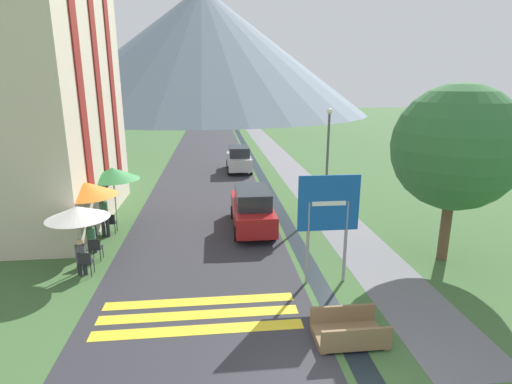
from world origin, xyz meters
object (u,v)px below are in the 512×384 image
at_px(cafe_chair_near_right, 95,247).
at_px(cafe_chair_nearest, 86,261).
at_px(person_seated_near, 91,236).
at_px(cafe_chair_far_right, 111,222).
at_px(person_seated_far, 81,255).
at_px(person_standing_terrace, 104,214).
at_px(footbridge, 349,332).
at_px(road_sign, 328,213).
at_px(tree_by_path, 456,148).
at_px(cafe_umbrella_rear_green, 113,174).
at_px(parked_car_far, 239,159).
at_px(cafe_umbrella_middle_orange, 86,189).
at_px(hotel_building, 35,67).
at_px(cafe_chair_middle, 92,233).
at_px(streetlamp, 328,150).
at_px(cafe_umbrella_front_white, 77,213).
at_px(parked_car_near, 252,208).

bearing_deg(cafe_chair_near_right, cafe_chair_nearest, -84.19).
xyz_separation_m(cafe_chair_nearest, person_seated_near, (-0.35, 1.92, 0.15)).
height_order(cafe_chair_far_right, person_seated_far, person_seated_far).
xyz_separation_m(cafe_chair_near_right, person_seated_near, (-0.33, 0.73, 0.15)).
distance_m(person_seated_near, person_standing_terrace, 1.66).
height_order(footbridge, cafe_chair_nearest, cafe_chair_nearest).
bearing_deg(road_sign, tree_by_path, 14.98).
relative_size(cafe_umbrella_rear_green, tree_by_path, 0.41).
distance_m(parked_car_far, cafe_umbrella_middle_orange, 14.80).
bearing_deg(person_seated_far, hotel_building, 116.83).
bearing_deg(parked_car_far, cafe_umbrella_rear_green, -121.07).
bearing_deg(cafe_chair_far_right, person_seated_far, -78.65).
distance_m(cafe_chair_middle, cafe_umbrella_rear_green, 3.32).
relative_size(parked_car_far, cafe_chair_near_right, 4.67).
bearing_deg(streetlamp, person_seated_near, -156.03).
height_order(cafe_umbrella_front_white, streetlamp, streetlamp).
bearing_deg(parked_car_far, parked_car_near, -90.94).
bearing_deg(cafe_chair_near_right, person_standing_terrace, 100.87).
xyz_separation_m(person_standing_terrace, tree_by_path, (12.62, -3.52, 3.04)).
relative_size(parked_car_near, tree_by_path, 0.72).
height_order(cafe_umbrella_rear_green, tree_by_path, tree_by_path).
distance_m(parked_car_near, person_standing_terrace, 6.12).
bearing_deg(cafe_chair_far_right, parked_car_far, 74.36).
distance_m(parked_car_far, person_seated_near, 15.32).
xyz_separation_m(cafe_chair_near_right, person_seated_far, (-0.15, -1.09, 0.18)).
relative_size(cafe_chair_far_right, person_seated_far, 0.68).
bearing_deg(person_standing_terrace, cafe_umbrella_middle_orange, -110.30).
bearing_deg(cafe_chair_middle, cafe_umbrella_middle_orange, 121.30).
xyz_separation_m(parked_car_near, cafe_chair_nearest, (-5.85, -3.90, -0.40)).
height_order(road_sign, cafe_chair_nearest, road_sign).
bearing_deg(person_seated_far, streetlamp, 32.41).
xyz_separation_m(cafe_chair_far_right, person_seated_near, (-0.22, -2.02, 0.15)).
relative_size(road_sign, cafe_chair_nearest, 4.11).
bearing_deg(person_seated_near, parked_car_far, 65.32).
xyz_separation_m(footbridge, parked_car_far, (-1.40, 20.08, 0.68)).
height_order(hotel_building, person_seated_far, hotel_building).
bearing_deg(cafe_umbrella_front_white, footbridge, -31.54).
bearing_deg(cafe_umbrella_middle_orange, cafe_chair_middle, -45.50).
relative_size(cafe_chair_middle, streetlamp, 0.17).
relative_size(cafe_chair_near_right, person_seated_far, 0.68).
bearing_deg(cafe_umbrella_middle_orange, footbridge, -40.76).
distance_m(hotel_building, cafe_chair_nearest, 9.24).
height_order(road_sign, cafe_umbrella_front_white, road_sign).
height_order(cafe_chair_near_right, cafe_chair_middle, same).
height_order(footbridge, person_standing_terrace, person_standing_terrace).
bearing_deg(footbridge, parked_car_far, 94.00).
bearing_deg(streetlamp, footbridge, -102.58).
xyz_separation_m(parked_car_near, cafe_umbrella_front_white, (-6.09, -3.42, 1.14)).
distance_m(road_sign, person_standing_terrace, 9.36).
xyz_separation_m(parked_car_near, person_seated_far, (-6.01, -3.80, -0.21)).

